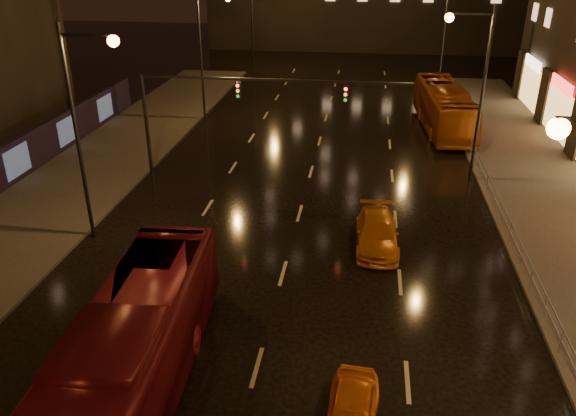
{
  "coord_description": "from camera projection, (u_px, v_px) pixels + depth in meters",
  "views": [
    {
      "loc": [
        3.09,
        -10.49,
        12.97
      ],
      "look_at": [
        0.04,
        11.34,
        2.5
      ],
      "focal_mm": 35.0,
      "sensor_mm": 36.0,
      "label": 1
    }
  ],
  "objects": [
    {
      "name": "railing_right",
      "position": [
        495.0,
        193.0,
        29.78
      ],
      "size": [
        0.05,
        56.0,
        1.0
      ],
      "color": "#99999E",
      "rests_on": "sidewalk_right"
    },
    {
      "name": "taxi_near",
      "position": [
        351.0,
        416.0,
        16.12
      ],
      "size": [
        1.78,
        3.86,
        1.28
      ],
      "primitive_type": "imported",
      "rotation": [
        0.0,
        0.0,
        -0.07
      ],
      "color": "#D66214",
      "rests_on": "ground"
    },
    {
      "name": "sidewalk_left",
      "position": [
        51.0,
        205.0,
        30.41
      ],
      "size": [
        7.0,
        70.0,
        0.15
      ],
      "primitive_type": "cube",
      "color": "#38332D",
      "rests_on": "ground"
    },
    {
      "name": "bus_red",
      "position": [
        130.0,
        357.0,
        16.82
      ],
      "size": [
        3.53,
        12.45,
        3.43
      ],
      "primitive_type": "imported",
      "rotation": [
        0.0,
        0.0,
        0.05
      ],
      "color": "#5C0D14",
      "rests_on": "ground"
    },
    {
      "name": "sidewalk_right",
      "position": [
        575.0,
        238.0,
        27.03
      ],
      "size": [
        7.0,
        70.0,
        0.15
      ],
      "primitive_type": "cube",
      "color": "#38332D",
      "rests_on": "ground"
    },
    {
      "name": "ground",
      "position": [
        308.0,
        184.0,
        33.23
      ],
      "size": [
        140.0,
        140.0,
        0.0
      ],
      "primitive_type": "plane",
      "color": "black",
      "rests_on": "ground"
    },
    {
      "name": "traffic_signal",
      "position": [
        220.0,
        102.0,
        31.83
      ],
      "size": [
        15.31,
        0.32,
        6.2
      ],
      "color": "black",
      "rests_on": "ground"
    },
    {
      "name": "bus_curb",
      "position": [
        444.0,
        108.0,
        42.33
      ],
      "size": [
        3.63,
        12.12,
        3.33
      ],
      "primitive_type": "imported",
      "rotation": [
        0.0,
        0.0,
        0.07
      ],
      "color": "#9C470F",
      "rests_on": "ground"
    },
    {
      "name": "taxi_far",
      "position": [
        377.0,
        233.0,
        26.18
      ],
      "size": [
        2.05,
        4.77,
        1.37
      ],
      "primitive_type": "imported",
      "rotation": [
        0.0,
        0.0,
        0.03
      ],
      "color": "orange",
      "rests_on": "ground"
    }
  ]
}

